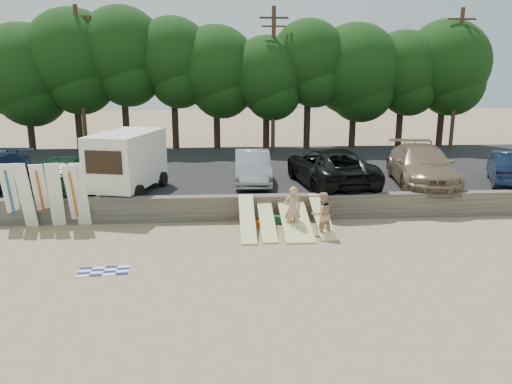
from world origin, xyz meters
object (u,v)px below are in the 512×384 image
car_2 (253,167)px  car_4 (422,166)px  car_1 (67,174)px  box_trailer (127,159)px  car_3 (330,167)px  beachgoer_b (322,214)px  car_5 (511,168)px  cooler (278,219)px  beachgoer_a (293,209)px

car_2 → car_4: car_4 is taller
car_1 → box_trailer: bearing=171.6°
car_3 → beachgoer_b: (-1.35, -5.09, -0.74)m
car_2 → car_4: 7.81m
car_4 → car_5: 4.14m
cooler → car_5: bearing=35.6°
car_5 → car_1: bearing=23.7°
box_trailer → beachgoer_a: box_trailer is taller
beachgoer_a → box_trailer: bearing=-31.2°
car_1 → car_4: 15.99m
beachgoer_a → beachgoer_b: (0.99, -0.59, -0.05)m
beachgoer_a → cooler: bearing=-70.6°
cooler → car_3: bearing=71.3°
car_2 → beachgoer_b: car_2 is taller
beachgoer_b → beachgoer_a: bearing=-44.8°
car_5 → beachgoer_b: (-9.73, -4.74, -0.66)m
car_2 → car_5: bearing=-3.6°
car_3 → car_5: 8.39m
car_2 → beachgoer_a: car_2 is taller
box_trailer → car_4: size_ratio=0.73×
car_1 → beachgoer_a: (9.39, -4.26, -0.60)m
cooler → car_4: bearing=45.3°
car_2 → car_3: bearing=-9.8°
car_4 → cooler: bearing=-145.7°
car_1 → cooler: car_1 is taller
car_3 → car_4: bearing=171.4°
car_4 → beachgoer_b: car_4 is taller
car_2 → cooler: bearing=-78.1°
box_trailer → car_5: box_trailer is taller
car_5 → cooler: car_5 is taller
car_5 → beachgoer_a: (-10.73, -4.15, -0.61)m
cooler → car_2: bearing=120.6°
car_1 → car_3: size_ratio=0.85×
car_1 → car_3: 11.74m
car_1 → car_3: bearing=-177.6°
beachgoer_a → cooler: (-0.42, 1.09, -0.71)m
box_trailer → car_4: bearing=17.2°
car_5 → beachgoer_a: bearing=45.1°
car_3 → beachgoer_b: 5.32m
car_1 → beachgoer_b: bearing=156.1°
box_trailer → car_3: box_trailer is taller
car_2 → beachgoer_a: (1.17, -5.21, -0.59)m
car_1 → beachgoer_b: 11.48m
beachgoer_b → car_5: bearing=-168.2°
box_trailer → beachgoer_a: (6.66, -3.80, -1.29)m
car_1 → cooler: 9.61m
box_trailer → cooler: bearing=-8.7°
car_4 → car_2: bearing=-176.9°
car_2 → beachgoer_b: (2.16, -5.79, -0.63)m
box_trailer → beachgoer_b: size_ratio=2.71×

